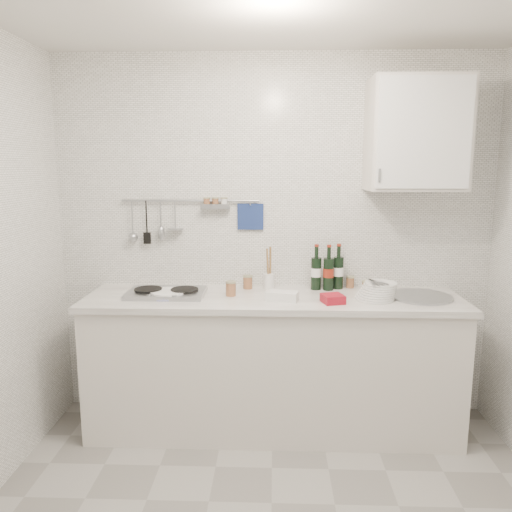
% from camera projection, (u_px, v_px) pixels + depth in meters
% --- Properties ---
extents(back_wall, '(3.00, 0.02, 2.50)m').
position_uv_depth(back_wall, '(273.00, 239.00, 3.48)').
color(back_wall, silver).
rests_on(back_wall, floor).
extents(counter, '(2.44, 0.64, 0.96)m').
position_uv_depth(counter, '(274.00, 366.00, 3.34)').
color(counter, beige).
rests_on(counter, floor).
extents(wall_rail, '(0.98, 0.09, 0.34)m').
position_uv_depth(wall_rail, '(187.00, 214.00, 3.44)').
color(wall_rail, '#93969B').
rests_on(wall_rail, back_wall).
extents(wall_cabinet, '(0.60, 0.38, 0.70)m').
position_uv_depth(wall_cabinet, '(417.00, 135.00, 3.15)').
color(wall_cabinet, beige).
rests_on(wall_cabinet, back_wall).
extents(plate_stack_hob, '(0.25, 0.25, 0.04)m').
position_uv_depth(plate_stack_hob, '(168.00, 294.00, 3.23)').
color(plate_stack_hob, '#5055B6').
rests_on(plate_stack_hob, counter).
extents(plate_stack_sink, '(0.27, 0.25, 0.11)m').
position_uv_depth(plate_stack_sink, '(377.00, 291.00, 3.17)').
color(plate_stack_sink, white).
rests_on(plate_stack_sink, counter).
extents(wine_bottles, '(0.23, 0.12, 0.31)m').
position_uv_depth(wine_bottles, '(328.00, 267.00, 3.40)').
color(wine_bottles, black).
rests_on(wine_bottles, counter).
extents(butter_dish, '(0.22, 0.14, 0.06)m').
position_uv_depth(butter_dish, '(282.00, 296.00, 3.13)').
color(butter_dish, white).
rests_on(butter_dish, counter).
extents(strawberry_punnet, '(0.16, 0.16, 0.05)m').
position_uv_depth(strawberry_punnet, '(333.00, 299.00, 3.08)').
color(strawberry_punnet, '#AC1325').
rests_on(strawberry_punnet, counter).
extents(utensil_crock, '(0.07, 0.07, 0.30)m').
position_uv_depth(utensil_crock, '(269.00, 279.00, 3.41)').
color(utensil_crock, white).
rests_on(utensil_crock, counter).
extents(jar_a, '(0.07, 0.07, 0.09)m').
position_uv_depth(jar_a, '(248.00, 282.00, 3.44)').
color(jar_a, brown).
rests_on(jar_a, counter).
extents(jar_b, '(0.06, 0.06, 0.08)m').
position_uv_depth(jar_b, '(350.00, 282.00, 3.47)').
color(jar_b, brown).
rests_on(jar_b, counter).
extents(jar_c, '(0.07, 0.07, 0.09)m').
position_uv_depth(jar_c, '(367.00, 287.00, 3.29)').
color(jar_c, brown).
rests_on(jar_c, counter).
extents(jar_d, '(0.07, 0.07, 0.10)m').
position_uv_depth(jar_d, '(231.00, 288.00, 3.25)').
color(jar_d, brown).
rests_on(jar_d, counter).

